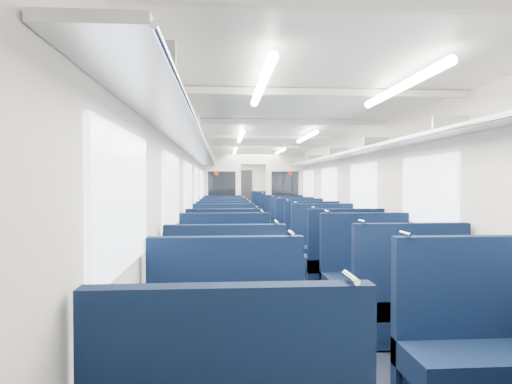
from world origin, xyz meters
The scene contains 39 objects.
floor centered at (0.00, 0.00, 0.00)m, with size 2.80×18.00×0.01m, color black.
ceiling centered at (0.00, 0.00, 2.35)m, with size 2.80×18.00×0.01m, color white.
wall_left centered at (-1.40, 0.00, 1.18)m, with size 0.02×18.00×2.35m, color beige.
dado_left centered at (-1.39, 0.00, 0.35)m, with size 0.03×17.90×0.70m, color black.
wall_right centered at (1.40, 0.00, 1.18)m, with size 0.02×18.00×2.35m, color beige.
dado_right centered at (1.39, 0.00, 0.35)m, with size 0.03×17.90×0.70m, color black.
wall_far centered at (0.00, 9.00, 1.18)m, with size 2.80×0.02×2.35m, color beige.
luggage_rack_left centered at (-1.21, 0.00, 1.97)m, with size 0.36×17.40×0.18m.
luggage_rack_right centered at (1.21, 0.00, 1.97)m, with size 0.36×17.40×0.18m.
windows centered at (0.00, -0.46, 1.42)m, with size 2.78×15.60×0.75m.
ceiling_fittings centered at (0.00, -0.26, 2.29)m, with size 2.70×16.06×0.11m.
end_door centered at (0.00, 8.94, 1.00)m, with size 0.75×0.06×2.00m, color black.
bulkhead centered at (0.00, 2.48, 1.23)m, with size 2.80×0.10×2.35m.
seat_2 centered at (-0.83, -7.07, 0.36)m, with size 1.06×0.58×1.18m.
seat_3 centered at (0.83, -7.17, 0.36)m, with size 1.06×0.58×1.18m.
seat_4 centered at (-0.83, -5.92, 0.36)m, with size 1.06×0.58×1.18m.
seat_5 centered at (0.83, -5.92, 0.36)m, with size 1.06×0.58×1.18m.
seat_6 centered at (-0.83, -4.77, 0.36)m, with size 1.06×0.58×1.18m.
seat_7 centered at (0.83, -4.88, 0.36)m, with size 1.06×0.58×1.18m.
seat_8 centered at (-0.83, -3.65, 0.36)m, with size 1.06×0.58×1.18m.
seat_9 centered at (0.83, -3.77, 0.36)m, with size 1.06×0.58×1.18m.
seat_10 centered at (-0.83, -2.46, 0.36)m, with size 1.06×0.58×1.18m.
seat_11 centered at (0.83, -2.58, 0.36)m, with size 1.06×0.58×1.18m.
seat_12 centered at (-0.83, -1.28, 0.36)m, with size 1.06×0.58×1.18m.
seat_13 centered at (0.83, -1.41, 0.36)m, with size 1.06×0.58×1.18m.
seat_14 centered at (-0.83, -0.34, 0.36)m, with size 1.06×0.58×1.18m.
seat_15 centered at (0.83, -0.27, 0.36)m, with size 1.06×0.58×1.18m.
seat_16 centered at (-0.83, 1.03, 0.36)m, with size 1.06×0.58×1.18m.
seat_17 centered at (0.83, 1.00, 0.36)m, with size 1.06×0.58×1.18m.
seat_18 centered at (-0.83, 2.08, 0.36)m, with size 1.06×0.58×1.18m.
seat_19 centered at (0.83, 2.19, 0.36)m, with size 1.06×0.58×1.18m.
seat_20 centered at (-0.83, 4.08, 0.36)m, with size 1.06×0.58×1.18m.
seat_21 centered at (0.83, 4.14, 0.36)m, with size 1.06×0.58×1.18m.
seat_22 centered at (-0.83, 5.26, 0.36)m, with size 1.06×0.58×1.18m.
seat_23 centered at (0.83, 5.40, 0.36)m, with size 1.06×0.58×1.18m.
seat_24 centered at (-0.83, 6.50, 0.36)m, with size 1.06×0.58×1.18m.
seat_25 centered at (0.83, 6.38, 0.36)m, with size 1.06×0.58×1.18m.
seat_26 centered at (-0.83, 7.65, 0.36)m, with size 1.06×0.58×1.18m.
seat_27 centered at (0.83, 7.63, 0.36)m, with size 1.06×0.58×1.18m.
Camera 1 is at (-0.85, -9.97, 1.52)m, focal length 31.67 mm.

